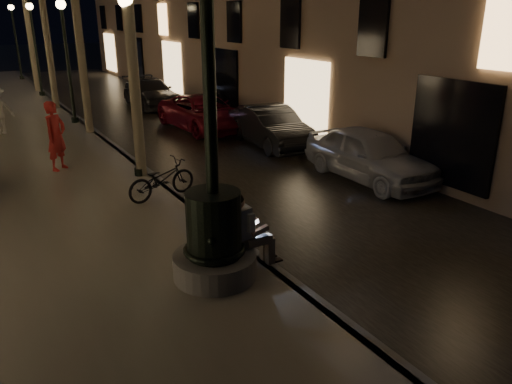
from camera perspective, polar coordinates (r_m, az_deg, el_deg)
ground at (r=20.64m, az=-18.48°, el=6.61°), size 120.00×120.00×0.00m
cobble_lane at (r=21.46m, az=-10.64°, el=7.79°), size 6.00×45.00×0.02m
curb_strip at (r=20.62m, az=-18.51°, el=6.88°), size 0.25×45.00×0.20m
fountain_lamppost at (r=8.11m, az=-4.87°, el=-3.27°), size 1.40×1.40×5.21m
seated_man_laptop at (r=8.48m, az=-1.09°, el=-4.19°), size 1.02×0.35×1.39m
lamp_curb_a at (r=13.36m, az=-14.15°, el=14.37°), size 0.36×0.36×4.81m
lamp_curb_b at (r=21.12m, az=-20.93°, el=15.53°), size 0.36×0.36×4.81m
lamp_curb_c at (r=29.01m, az=-24.07°, el=16.00°), size 0.36×0.36×4.81m
lamp_curb_d at (r=36.95m, az=-25.87°, el=16.24°), size 0.36×0.36×4.81m
car_front at (r=14.02m, az=12.82°, el=4.19°), size 1.74×4.21×1.43m
car_second at (r=17.21m, az=1.69°, el=7.47°), size 1.84×4.28×1.37m
car_third at (r=19.89m, az=-5.96°, el=8.99°), size 2.40×4.84×1.32m
car_rear at (r=25.49m, az=-11.95°, el=11.08°), size 1.99×4.60×1.32m
pedestrian_red at (r=14.91m, az=-21.90°, el=5.96°), size 0.83×0.80×1.92m
bicycle at (r=12.00m, az=-10.74°, el=1.44°), size 1.84×0.93×0.92m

